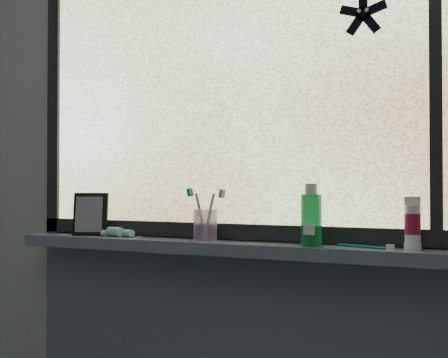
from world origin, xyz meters
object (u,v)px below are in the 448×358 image
Objects in this scene: vanity_mirror at (91,214)px; toothbrush_cup at (205,225)px; mouthwash_bottle at (311,215)px; cream_tube at (413,221)px.

vanity_mirror is 1.52× the size of toothbrush_cup.
mouthwash_bottle is at bearing -22.91° from vanity_mirror.
toothbrush_cup is 0.66× the size of mouthwash_bottle.
toothbrush_cup is 0.36m from mouthwash_bottle.
mouthwash_bottle is 1.45× the size of cream_tube.
toothbrush_cup is (0.47, -0.01, -0.03)m from vanity_mirror.
mouthwash_bottle is 0.28m from cream_tube.
vanity_mirror reaches higher than cream_tube.
cream_tube is (1.10, 0.00, 0.00)m from vanity_mirror.
mouthwash_bottle reaches higher than toothbrush_cup.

